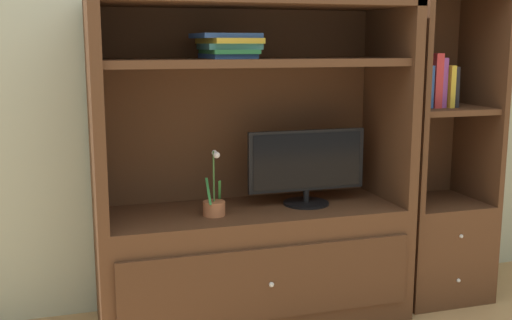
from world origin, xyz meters
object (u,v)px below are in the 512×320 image
Objects in this scene: media_console at (253,222)px; potted_plant at (214,204)px; tv_monitor at (307,165)px; bookshelf_tall at (436,200)px; magazine_stack at (228,45)px; upright_book_row at (432,84)px.

media_console reaches higher than potted_plant.
bookshelf_tall is (0.76, 0.01, -0.24)m from tv_monitor.
media_console is at bearing 177.74° from tv_monitor.
potted_plant is at bearing -160.07° from media_console.
bookshelf_tall is (1.04, 0.00, 0.04)m from media_console.
bookshelf_tall reaches higher than media_console.
magazine_stack is at bearing -179.62° from bookshelf_tall.
potted_plant is (-0.49, -0.07, -0.15)m from tv_monitor.
tv_monitor is 0.80m from bookshelf_tall.
tv_monitor is 0.37× the size of bookshelf_tall.
tv_monitor is at bearing -0.87° from magazine_stack.
tv_monitor is (0.28, -0.01, 0.27)m from media_console.
media_console is at bearing 179.50° from upright_book_row.
potted_plant is 1.30m from upright_book_row.
magazine_stack is (0.09, 0.07, 0.73)m from potted_plant.
magazine_stack reaches higher than tv_monitor.
magazine_stack reaches higher than upright_book_row.
upright_book_row is at bearing -0.50° from media_console.
magazine_stack is (-0.40, 0.01, 0.59)m from tv_monitor.
media_console reaches higher than magazine_stack.
potted_plant is (-0.21, -0.08, 0.13)m from media_console.
bookshelf_tall is 0.63m from upright_book_row.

